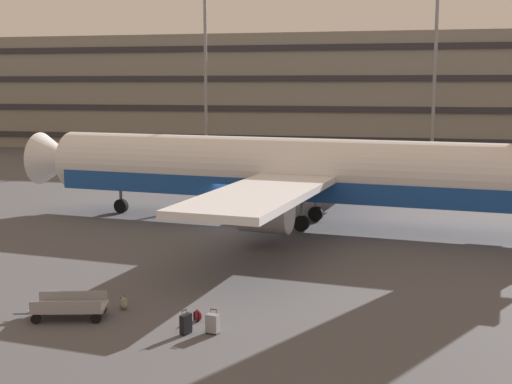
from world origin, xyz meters
TOP-DOWN VIEW (x-y plane):
  - ground_plane at (0.00, 0.00)m, footprint 600.00×600.00m
  - terminal_structure at (0.00, 52.59)m, footprint 147.39×17.93m
  - airliner at (3.49, 1.40)m, footprint 36.17×29.25m
  - light_mast_left at (-12.79, 36.39)m, footprint 1.80×0.50m
  - light_mast_center_left at (11.86, 36.39)m, footprint 1.80×0.50m
  - suitcase_small at (3.88, -17.24)m, footprint 0.48×0.36m
  - suitcase_laid_flat at (3.03, -17.49)m, footprint 0.34×0.49m
  - backpack_silver at (-0.05, -15.55)m, footprint 0.40×0.37m
  - backpack_scuffed at (3.01, -16.16)m, footprint 0.35×0.30m
  - baggage_cart at (-1.54, -16.91)m, footprint 3.36×1.92m

SIDE VIEW (x-z plane):
  - ground_plane at x=0.00m, z-range 0.00..0.00m
  - backpack_scuffed at x=3.01m, z-range -0.03..0.42m
  - backpack_silver at x=-0.05m, z-range -0.03..0.50m
  - suitcase_small at x=3.88m, z-range -0.05..0.77m
  - suitcase_laid_flat at x=3.03m, z-range -0.05..0.78m
  - baggage_cart at x=-1.54m, z-range 0.02..0.84m
  - airliner at x=3.49m, z-range -2.18..8.51m
  - terminal_structure at x=0.00m, z-range 0.00..14.31m
  - light_mast_center_left at x=11.86m, z-range 1.75..27.84m
  - light_mast_left at x=-12.79m, z-range 1.75..27.98m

